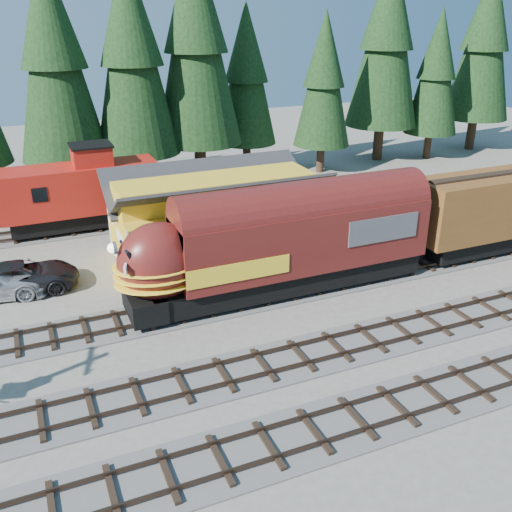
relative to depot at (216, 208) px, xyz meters
name	(u,v)px	position (x,y,z in m)	size (l,w,h in m)	color
ground	(293,333)	(0.00, -10.50, -2.96)	(120.00, 120.00, 0.00)	#6B665B
track_siding	(413,265)	(10.00, -6.50, -2.90)	(68.00, 3.20, 0.33)	#4C4947
track_main_south	(488,311)	(10.00, -12.50, -2.90)	(68.00, 3.20, 0.33)	#4C4947
track_spur	(41,234)	(-10.00, 7.50, -2.90)	(32.00, 3.20, 0.33)	#4C4947
depot	(216,208)	(0.00, 0.00, 0.00)	(12.80, 7.00, 5.30)	gold
conifer_backdrop	(222,59)	(5.76, 14.22, 7.32)	(80.87, 23.26, 17.41)	black
locomotive	(272,249)	(0.74, -6.50, -0.29)	(16.93, 3.37, 4.60)	black
caboose	(81,192)	(-7.05, 7.50, -0.30)	(10.39, 3.01, 5.40)	black
pickup_truck_a	(21,277)	(-11.47, -0.83, -2.13)	(2.76, 5.99, 1.66)	black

